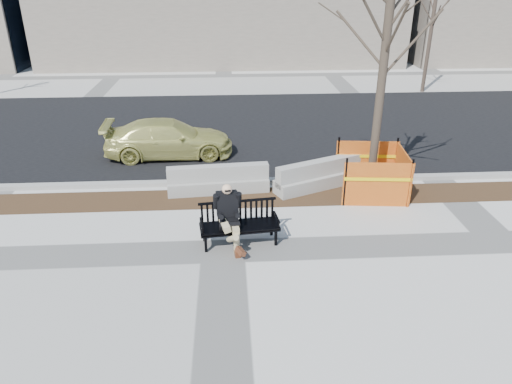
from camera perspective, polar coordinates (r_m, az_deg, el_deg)
ground at (r=10.47m, az=-3.97°, el=-7.01°), size 120.00×120.00×0.00m
mulch_strip at (r=12.74m, az=-3.94°, el=-0.76°), size 40.00×1.20×0.02m
asphalt_street at (r=18.52m, az=-3.91°, el=7.64°), size 60.00×10.40×0.01m
curb at (r=13.58m, az=-3.94°, el=1.20°), size 60.00×0.25×0.12m
bench at (r=10.73m, az=-1.95°, el=-6.08°), size 1.83×0.84×0.94m
seated_man at (r=10.75m, az=-3.23°, el=-6.05°), size 0.72×1.07×1.41m
tree_fence at (r=13.42m, az=13.35°, el=-0.05°), size 2.84×2.84×6.51m
sedan at (r=15.91m, az=-10.19°, el=4.29°), size 4.14×1.84×1.18m
jersey_barrier_left at (r=13.13m, az=-4.46°, el=0.01°), size 2.76×0.77×0.78m
jersey_barrier_right at (r=13.53m, az=7.79°, el=0.64°), size 2.81×1.68×0.81m
far_tree_right at (r=25.59m, az=19.18°, el=11.25°), size 2.61×2.61×5.49m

